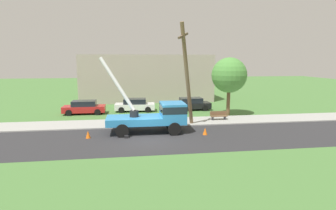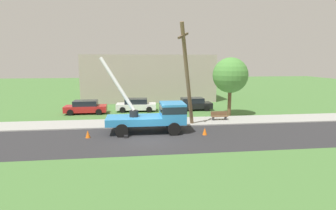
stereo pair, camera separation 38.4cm
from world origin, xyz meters
name	(u,v)px [view 1 (the left image)]	position (x,y,z in m)	size (l,w,h in m)	color
ground_plane	(141,110)	(0.00, 12.00, 0.00)	(120.00, 120.00, 0.00)	#477538
road_asphalt	(149,139)	(0.00, 0.00, 0.00)	(80.00, 7.20, 0.01)	#2B2B2D
sidewalk_strip	(144,123)	(0.00, 5.31, 0.05)	(80.00, 3.42, 0.10)	#9E9E99
utility_truck	(157,115)	(0.80, 2.01, 1.41)	(6.76, 3.20, 5.98)	#2D84C6
leaning_utility_pole	(187,75)	(3.50, 3.27, 4.49)	(1.99, 2.75, 8.75)	brown
traffic_cone_ahead	(205,131)	(4.41, 0.62, 0.28)	(0.36, 0.36, 0.56)	orange
traffic_cone_behind	(88,134)	(-4.43, 0.94, 0.28)	(0.36, 0.36, 0.56)	orange
parked_sedan_red	(84,107)	(-6.06, 10.71, 0.71)	(4.40, 2.02, 1.42)	#B21E1E
parked_sedan_white	(135,105)	(-0.65, 11.50, 0.71)	(4.50, 2.20, 1.42)	silver
parked_sedan_black	(191,104)	(5.76, 11.35, 0.71)	(4.43, 2.07, 1.42)	black
park_bench	(219,116)	(7.08, 5.38, 0.46)	(1.60, 0.45, 0.90)	brown
roadside_tree_near	(229,75)	(8.82, 7.56, 4.17)	(3.58, 3.58, 5.99)	brown
lowrise_building_backdrop	(147,78)	(1.32, 19.95, 3.20)	(18.00, 6.00, 6.40)	#A5998C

